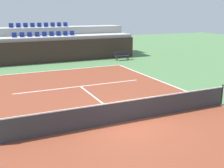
{
  "coord_description": "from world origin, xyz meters",
  "views": [
    {
      "loc": [
        -5.23,
        -9.96,
        4.67
      ],
      "look_at": [
        0.22,
        2.0,
        1.2
      ],
      "focal_mm": 44.28,
      "sensor_mm": 36.0,
      "label": 1
    }
  ],
  "objects": [
    {
      "name": "centre_service_line",
      "position": [
        0.0,
        3.2,
        0.01
      ],
      "size": [
        0.1,
        6.4,
        0.0
      ],
      "primitive_type": "cube",
      "color": "white",
      "rests_on": "court_surface"
    },
    {
      "name": "stands_tier_upper",
      "position": [
        0.0,
        19.45,
        1.55
      ],
      "size": [
        17.58,
        2.4,
        3.1
      ],
      "primitive_type": "cube",
      "color": "#9E9E99",
      "rests_on": "ground_plane"
    },
    {
      "name": "stands_tier_lower",
      "position": [
        0.0,
        17.05,
        1.17
      ],
      "size": [
        17.58,
        2.4,
        2.35
      ],
      "primitive_type": "cube",
      "color": "#9E9E99",
      "rests_on": "ground_plane"
    },
    {
      "name": "court_surface",
      "position": [
        0.0,
        0.0,
        0.01
      ],
      "size": [
        11.0,
        24.0,
        0.01
      ],
      "primitive_type": "cube",
      "color": "brown",
      "rests_on": "ground_plane"
    },
    {
      "name": "seating_row_upper",
      "position": [
        0.0,
        19.54,
        3.22
      ],
      "size": [
        5.96,
        0.44,
        0.44
      ],
      "color": "navy",
      "rests_on": "stands_tier_upper"
    },
    {
      "name": "seating_row_lower",
      "position": [
        0.0,
        17.14,
        2.47
      ],
      "size": [
        5.96,
        0.44,
        0.44
      ],
      "color": "navy",
      "rests_on": "stands_tier_lower"
    },
    {
      "name": "ground_plane",
      "position": [
        0.0,
        0.0,
        0.0
      ],
      "size": [
        80.0,
        80.0,
        0.0
      ],
      "primitive_type": "plane",
      "color": "#477042"
    },
    {
      "name": "sideline_right",
      "position": [
        5.45,
        0.0,
        0.01
      ],
      "size": [
        0.1,
        24.0,
        0.0
      ],
      "primitive_type": "cube",
      "color": "white",
      "rests_on": "court_surface"
    },
    {
      "name": "back_wall",
      "position": [
        0.0,
        15.7,
        1.03
      ],
      "size": [
        17.58,
        0.3,
        2.05
      ],
      "primitive_type": "cube",
      "color": "#33231E",
      "rests_on": "ground_plane"
    },
    {
      "name": "player_bench",
      "position": [
        6.83,
        14.15,
        0.51
      ],
      "size": [
        1.5,
        0.4,
        0.85
      ],
      "color": "#232328",
      "rests_on": "ground_plane"
    },
    {
      "name": "baseline_far",
      "position": [
        0.0,
        11.95,
        0.01
      ],
      "size": [
        11.0,
        0.1,
        0.0
      ],
      "primitive_type": "cube",
      "color": "white",
      "rests_on": "court_surface"
    },
    {
      "name": "service_line_far",
      "position": [
        0.0,
        6.4,
        0.01
      ],
      "size": [
        8.26,
        0.1,
        0.0
      ],
      "primitive_type": "cube",
      "color": "white",
      "rests_on": "court_surface"
    },
    {
      "name": "tennis_net",
      "position": [
        0.0,
        0.0,
        0.51
      ],
      "size": [
        11.08,
        0.08,
        1.07
      ],
      "color": "black",
      "rests_on": "court_surface"
    }
  ]
}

